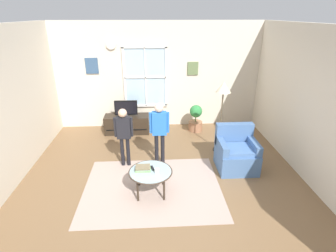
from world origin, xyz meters
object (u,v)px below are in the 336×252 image
remote_near_books (152,168)px  person_blue_shirt (159,127)px  potted_plant_by_window (196,118)px  armchair (236,153)px  floor_lamp (223,94)px  book_stack (143,168)px  television (126,108)px  person_black_shirt (124,131)px  tv_stand (127,124)px  cup (157,171)px  coffee_table (151,173)px

remote_near_books → person_blue_shirt: bearing=80.5°
potted_plant_by_window → armchair: bearing=-74.4°
person_blue_shirt → floor_lamp: floor_lamp is taller
book_stack → remote_near_books: bearing=10.4°
television → floor_lamp: floor_lamp is taller
remote_near_books → book_stack: bearing=-169.6°
remote_near_books → armchair: bearing=20.9°
potted_plant_by_window → person_black_shirt: bearing=-135.8°
potted_plant_by_window → floor_lamp: size_ratio=0.44×
person_blue_shirt → tv_stand: bearing=116.8°
book_stack → potted_plant_by_window: bearing=62.7°
television → remote_near_books: 2.61m
person_blue_shirt → potted_plant_by_window: (1.01, 1.64, -0.49)m
tv_stand → floor_lamp: floor_lamp is taller
remote_near_books → potted_plant_by_window: (1.16, 2.54, -0.11)m
cup → person_blue_shirt: 1.10m
coffee_table → person_black_shirt: 1.15m
remote_near_books → potted_plant_by_window: bearing=65.4°
television → floor_lamp: size_ratio=0.36×
book_stack → remote_near_books: book_stack is taller
tv_stand → person_blue_shirt: bearing=-63.2°
floor_lamp → remote_near_books: bearing=-137.7°
coffee_table → person_black_shirt: (-0.52, 0.95, 0.37)m
coffee_table → remote_near_books: 0.09m
book_stack → cup: (0.24, -0.11, 0.01)m
remote_near_books → floor_lamp: (1.53, 1.39, 0.90)m
cup → remote_near_books: (-0.08, 0.13, -0.03)m
tv_stand → potted_plant_by_window: size_ratio=1.61×
armchair → potted_plant_by_window: (-0.53, 1.89, 0.02)m
tv_stand → remote_near_books: size_ratio=8.20×
book_stack → potted_plant_by_window: 2.90m
book_stack → tv_stand: bearing=101.2°
cup → person_black_shirt: 1.22m
television → person_black_shirt: size_ratio=0.47×
book_stack → floor_lamp: 2.37m
cup → floor_lamp: size_ratio=0.05×
tv_stand → book_stack: book_stack is taller
person_black_shirt → coffee_table: bearing=-61.1°
television → cup: television is taller
book_stack → person_blue_shirt: bearing=71.5°
coffee_table → potted_plant_by_window: bearing=65.5°
tv_stand → person_blue_shirt: 1.90m
book_stack → floor_lamp: floor_lamp is taller
remote_near_books → person_blue_shirt: size_ratio=0.10×
remote_near_books → floor_lamp: 2.25m
television → person_blue_shirt: size_ratio=0.44×
remote_near_books → potted_plant_by_window: potted_plant_by_window is taller
book_stack → remote_near_books: 0.17m
book_stack → person_black_shirt: bearing=113.7°
television → floor_lamp: bearing=-27.2°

